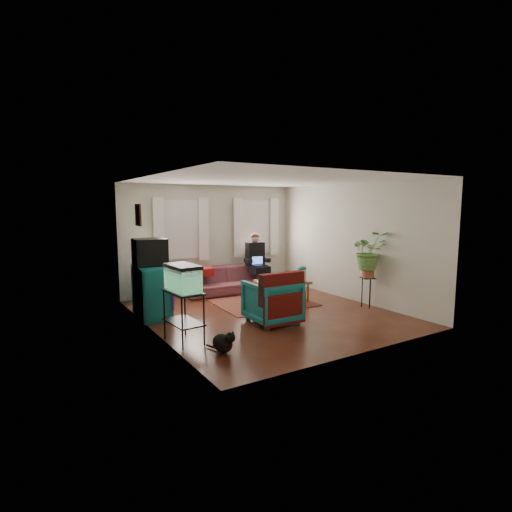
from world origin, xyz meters
TOP-DOWN VIEW (x-y plane):
  - floor at (0.00, 0.00)m, footprint 4.50×5.00m
  - ceiling at (0.00, 0.00)m, footprint 4.50×5.00m
  - wall_back at (0.00, 2.50)m, footprint 4.50×0.01m
  - wall_front at (0.00, -2.50)m, footprint 4.50×0.01m
  - wall_left at (-2.25, 0.00)m, footprint 0.01×5.00m
  - wall_right at (2.25, 0.00)m, footprint 0.01×5.00m
  - window_left at (-0.80, 2.48)m, footprint 1.08×0.04m
  - window_right at (1.25, 2.48)m, footprint 1.08×0.04m
  - curtains_left at (-0.80, 2.40)m, footprint 1.36×0.06m
  - curtains_right at (1.25, 2.40)m, footprint 1.36×0.06m
  - picture_frame at (-2.21, 0.85)m, footprint 0.04×0.32m
  - area_rug at (0.39, 0.73)m, footprint 2.08×1.70m
  - sofa at (0.21, 2.05)m, footprint 2.24×1.05m
  - seated_person at (0.99, 1.98)m, footprint 0.60×0.71m
  - side_table at (-1.65, 2.34)m, footprint 0.60×0.60m
  - table_lamp at (-1.65, 2.34)m, footprint 0.45×0.45m
  - dresser at (-1.99, 1.00)m, footprint 0.61×1.11m
  - crt_tv at (-1.96, 1.11)m, footprint 0.63×0.58m
  - aquarium_stand at (-2.00, -0.71)m, footprint 0.47×0.76m
  - aquarium at (-2.00, -0.71)m, footprint 0.42×0.69m
  - black_cat at (-1.69, -1.43)m, footprint 0.37×0.46m
  - armchair at (-0.25, -0.57)m, footprint 0.85×0.80m
  - serape_throw at (-0.26, -0.90)m, footprint 0.87×0.21m
  - coffee_table at (0.80, 0.60)m, footprint 1.28×0.90m
  - cup_a at (0.52, 0.57)m, footprint 0.16×0.16m
  - cup_b at (0.81, 0.41)m, footprint 0.13×0.13m
  - bowl at (1.13, 0.62)m, footprint 0.28×0.28m
  - snack_tray at (0.54, 0.83)m, footprint 0.44×0.44m
  - birdcage at (1.15, 0.35)m, footprint 0.23×0.23m
  - plant_stand at (2.04, -0.71)m, footprint 0.34×0.34m
  - potted_plant at (2.04, -0.71)m, footprint 0.89×0.83m

SIDE VIEW (x-z plane):
  - floor at x=0.00m, z-range -0.01..0.01m
  - area_rug at x=0.39m, z-range 0.00..0.01m
  - black_cat at x=-1.69m, z-range 0.00..0.34m
  - coffee_table at x=0.80m, z-range 0.00..0.48m
  - plant_stand at x=2.04m, z-range 0.00..0.63m
  - side_table at x=-1.65m, z-range 0.00..0.70m
  - aquarium_stand at x=-2.00m, z-range 0.00..0.81m
  - sofa at x=0.21m, z-range 0.00..0.85m
  - armchair at x=-0.25m, z-range 0.00..0.86m
  - dresser at x=-1.99m, z-range 0.00..0.97m
  - snack_tray at x=0.54m, z-range 0.48..0.52m
  - bowl at x=1.13m, z-range 0.48..0.53m
  - cup_b at x=0.81m, z-range 0.48..0.58m
  - cup_a at x=0.52m, z-range 0.48..0.58m
  - serape_throw at x=-0.26m, z-range 0.26..0.97m
  - birdcage at x=1.15m, z-range 0.48..0.81m
  - seated_person at x=0.99m, z-range 0.00..1.30m
  - table_lamp at x=-1.65m, z-range 0.68..1.32m
  - aquarium at x=-2.00m, z-range 0.81..1.24m
  - potted_plant at x=2.04m, z-range 0.67..1.47m
  - crt_tv at x=-1.96m, z-range 0.97..1.49m
  - wall_back at x=0.00m, z-range 0.00..2.60m
  - wall_front at x=0.00m, z-range 0.00..2.60m
  - wall_left at x=-2.25m, z-range 0.00..2.60m
  - wall_right at x=2.25m, z-range 0.00..2.60m
  - curtains_left at x=-0.80m, z-range 0.80..2.30m
  - curtains_right at x=1.25m, z-range 0.80..2.30m
  - window_left at x=-0.80m, z-range 0.86..2.24m
  - window_right at x=1.25m, z-range 0.86..2.24m
  - picture_frame at x=-2.21m, z-range 1.75..2.15m
  - ceiling at x=0.00m, z-range 2.60..2.60m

